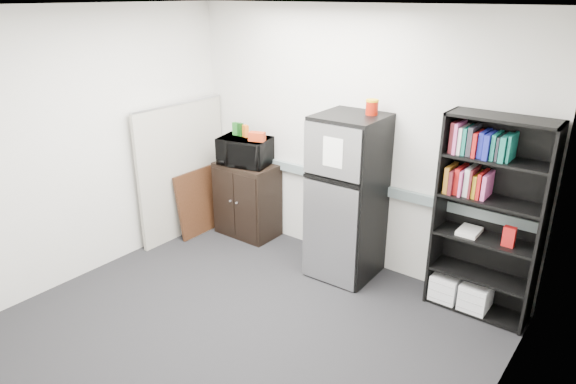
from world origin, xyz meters
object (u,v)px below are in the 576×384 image
at_px(cabinet, 247,199).
at_px(refrigerator, 347,198).
at_px(bookshelf, 487,214).
at_px(microwave, 245,151).
at_px(cubicle_partition, 183,170).

distance_m(cabinet, refrigerator, 1.49).
relative_size(bookshelf, refrigerator, 1.09).
xyz_separation_m(microwave, refrigerator, (1.44, -0.06, -0.21)).
xyz_separation_m(cabinet, microwave, (0.00, -0.02, 0.61)).
height_order(cabinet, microwave, microwave).
distance_m(bookshelf, cubicle_partition, 3.45).
bearing_deg(cabinet, refrigerator, -3.19).
relative_size(cubicle_partition, refrigerator, 0.95).
relative_size(microwave, refrigerator, 0.34).
bearing_deg(bookshelf, cubicle_partition, -171.87).
distance_m(microwave, refrigerator, 1.45).
bearing_deg(cubicle_partition, cabinet, 33.41).
height_order(cabinet, refrigerator, refrigerator).
height_order(bookshelf, microwave, bookshelf).
xyz_separation_m(cubicle_partition, microwave, (0.64, 0.40, 0.25)).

